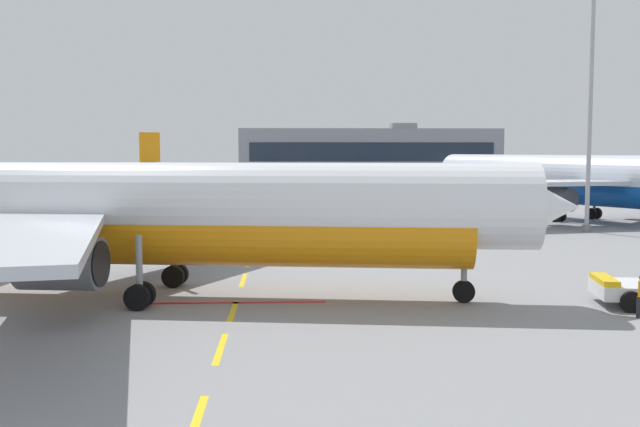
{
  "coord_description": "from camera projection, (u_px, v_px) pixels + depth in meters",
  "views": [
    {
      "loc": [
        20.27,
        -10.21,
        6.74
      ],
      "look_at": [
        22.18,
        31.38,
        3.16
      ],
      "focal_mm": 41.19,
      "sensor_mm": 36.0,
      "label": 1
    }
  ],
  "objects": [
    {
      "name": "apron_paint_markings",
      "position": [
        252.0,
        254.0,
        47.81
      ],
      "size": [
        8.0,
        95.53,
        0.01
      ],
      "color": "yellow",
      "rests_on": "ground"
    },
    {
      "name": "airliner_mid_left",
      "position": [
        565.0,
        178.0,
        71.63
      ],
      "size": [
        31.46,
        33.39,
        12.41
      ],
      "color": "silver",
      "rests_on": "ground"
    },
    {
      "name": "ground",
      "position": [
        568.0,
        247.0,
        51.45
      ],
      "size": [
        400.0,
        400.0,
        0.0
      ],
      "primitive_type": "plane",
      "color": "gray"
    },
    {
      "name": "terminal_satellite",
      "position": [
        366.0,
        154.0,
        177.86
      ],
      "size": [
        60.1,
        25.93,
        13.32
      ],
      "color": "gray",
      "rests_on": "ground"
    },
    {
      "name": "airliner_far_right",
      "position": [
        85.0,
        174.0,
        111.09
      ],
      "size": [
        25.16,
        23.44,
        9.64
      ],
      "color": "silver",
      "rests_on": "ground"
    },
    {
      "name": "airliner_foreground",
      "position": [
        188.0,
        212.0,
        33.43
      ],
      "size": [
        34.8,
        34.29,
        12.2
      ],
      "color": "white",
      "rests_on": "ground"
    },
    {
      "name": "apron_light_mast_far",
      "position": [
        593.0,
        8.0,
        59.36
      ],
      "size": [
        1.8,
        1.8,
        29.94
      ],
      "color": "slate",
      "rests_on": "ground"
    }
  ]
}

